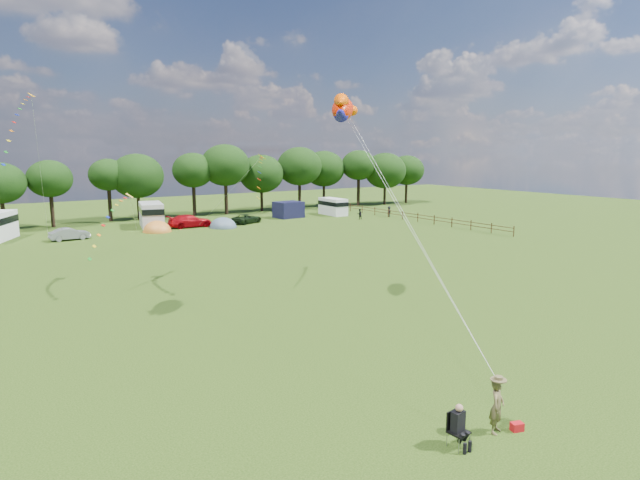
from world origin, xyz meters
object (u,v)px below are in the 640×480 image
tent_orange (157,232)px  walker_b (389,212)px  car_d (247,219)px  fish_kite (342,109)px  campervan_d (333,206)px  campervan_c (151,214)px  kite_flyer (497,406)px  car_b (70,234)px  car_c (190,221)px  tent_greyblue (223,227)px  walker_a (360,214)px  camp_chair (457,421)px

tent_orange → walker_b: (31.99, -3.82, 0.72)m
car_d → fish_kite: 40.97m
campervan_d → tent_orange: size_ratio=1.40×
car_d → campervan_c: campervan_c is taller
kite_flyer → fish_kite: (3.98, 14.49, 10.74)m
car_b → car_d: 21.50m
tent_orange → car_c: bearing=17.9°
campervan_d → walker_b: bearing=-137.2°
campervan_d → tent_greyblue: (-18.76, -3.39, -1.29)m
tent_greyblue → campervan_d: bearing=10.3°
car_c → walker_b: (27.50, -5.27, -0.04)m
car_b → tent_greyblue: car_b is taller
car_d → tent_greyblue: bearing=91.4°
fish_kite → campervan_d: bearing=6.3°
car_c → tent_greyblue: bearing=-126.5°
car_d → walker_b: (20.03, -4.80, 0.13)m
campervan_c → tent_greyblue: 9.17m
car_d → campervan_d: (14.59, 1.42, 0.70)m
car_c → tent_greyblue: 4.18m
walker_a → car_b: bearing=-3.0°
camp_chair → walker_b: 60.37m
car_c → walker_a: (22.14, -5.35, -0.04)m
fish_kite → walker_b: fish_kite is taller
camp_chair → walker_a: 57.12m
car_d → tent_greyblue: (-4.17, -1.97, -0.59)m
tent_greyblue → campervan_c: bearing=141.8°
kite_flyer → tent_greyblue: bearing=52.9°
car_b → walker_a: 36.24m
campervan_d → camp_chair: 62.38m
kite_flyer → fish_kite: fish_kite is taller
car_d → walker_a: bearing=-132.3°
car_c → walker_b: car_c is taller
car_b → campervan_c: bearing=-66.8°
campervan_d → kite_flyer: (-30.45, -53.53, -0.38)m
campervan_d → walker_b: size_ratio=3.39×
camp_chair → campervan_c: bearing=77.6°
walker_a → walker_b: 5.35m
tent_greyblue → kite_flyer: 51.49m
car_d → fish_kite: bearing=138.6°
walker_b → car_d: bearing=-37.7°
tent_orange → tent_greyblue: 7.86m
kite_flyer → camp_chair: 1.77m
campervan_d → tent_orange: campervan_d is taller
car_d → tent_orange: 12.01m
car_b → car_c: 14.14m
car_d → camp_chair: 54.90m
campervan_c → kite_flyer: (-4.60, -55.72, -0.67)m
kite_flyer → fish_kite: size_ratio=0.55×
car_d → tent_greyblue: size_ratio=1.23×
fish_kite → walker_b: bearing=-3.7°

